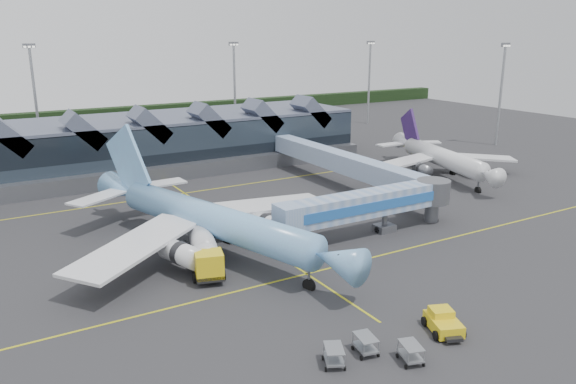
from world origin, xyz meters
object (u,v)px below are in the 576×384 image
main_airliner (206,218)px  regional_jet (440,157)px  jet_bridge (379,203)px  pushback_tug (443,322)px  fuel_truck (204,249)px

main_airliner → regional_jet: main_airliner is taller
jet_bridge → pushback_tug: 24.67m
main_airliner → fuel_truck: (-2.12, -4.48, -1.88)m
regional_jet → fuel_truck: 54.29m
main_airliner → jet_bridge: main_airliner is taller
main_airliner → regional_jet: bearing=-3.4°
jet_bridge → regional_jet: bearing=32.2°
regional_jet → pushback_tug: bearing=-120.8°
main_airliner → fuel_truck: 5.31m
main_airliner → jet_bridge: size_ratio=1.59×
regional_jet → pushback_tug: 56.10m
regional_jet → jet_bridge: bearing=-134.0°
fuel_truck → pushback_tug: size_ratio=2.45×
fuel_truck → pushback_tug: (12.10, -22.97, -1.27)m
main_airliner → fuel_truck: bearing=-132.7°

